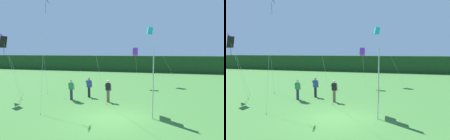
{
  "view_description": "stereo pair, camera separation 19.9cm",
  "coord_description": "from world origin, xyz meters",
  "views": [
    {
      "loc": [
        2.73,
        -10.61,
        3.85
      ],
      "look_at": [
        -0.61,
        2.91,
        2.51
      ],
      "focal_mm": 31.19,
      "sensor_mm": 36.0,
      "label": 1
    },
    {
      "loc": [
        2.92,
        -10.56,
        3.85
      ],
      "look_at": [
        -0.61,
        2.91,
        2.51
      ],
      "focal_mm": 31.19,
      "sensor_mm": 36.0,
      "label": 2
    }
  ],
  "objects": [
    {
      "name": "kite_blue_diamond_2",
      "position": [
        -4.67,
        1.02,
        6.91
      ],
      "size": [
        0.7,
        1.92,
        7.75
      ],
      "color": "brown",
      "rests_on": "ground"
    },
    {
      "name": "banner_flag",
      "position": [
        2.38,
        0.74,
        1.97
      ],
      "size": [
        0.06,
        1.03,
        4.11
      ],
      "color": "#B7B7BC",
      "rests_on": "ground"
    },
    {
      "name": "kite_purple_delta_1",
      "position": [
        -10.0,
        3.07,
        4.95
      ],
      "size": [
        1.47,
        1.32,
        5.43
      ],
      "color": "brown",
      "rests_on": "ground"
    },
    {
      "name": "kite_cyan_box_6",
      "position": [
        1.51,
        12.75,
        6.22
      ],
      "size": [
        3.71,
        2.59,
        6.66
      ],
      "color": "brown",
      "rests_on": "ground"
    },
    {
      "name": "person_near_banner",
      "position": [
        -1.03,
        3.39,
        0.9
      ],
      "size": [
        0.55,
        0.48,
        1.68
      ],
      "color": "brown",
      "rests_on": "ground"
    },
    {
      "name": "kite_purple_box_3",
      "position": [
        0.16,
        10.11,
        3.8
      ],
      "size": [
        0.49,
        1.76,
        4.24
      ],
      "color": "brown",
      "rests_on": "ground"
    },
    {
      "name": "person_mid_field",
      "position": [
        -4.07,
        3.4,
        0.85
      ],
      "size": [
        0.55,
        0.48,
        1.6
      ],
      "color": "#2D334C",
      "rests_on": "ground"
    },
    {
      "name": "distant_treeline",
      "position": [
        0.0,
        26.52,
        1.5
      ],
      "size": [
        80.0,
        2.4,
        3.01
      ],
      "primitive_type": "cube",
      "color": "#1E421E",
      "rests_on": "ground"
    },
    {
      "name": "person_far_left",
      "position": [
        -3.0,
        4.54,
        0.89
      ],
      "size": [
        0.55,
        0.48,
        1.67
      ],
      "color": "black",
      "rests_on": "ground"
    },
    {
      "name": "kite_black_diamond_5",
      "position": [
        -9.05,
        2.12,
        4.41
      ],
      "size": [
        1.29,
        0.67,
        5.03
      ],
      "color": "brown",
      "rests_on": "ground"
    },
    {
      "name": "ground_plane",
      "position": [
        0.0,
        0.0,
        0.0
      ],
      "size": [
        120.0,
        120.0,
        0.0
      ],
      "primitive_type": "plane",
      "color": "#3D7533"
    }
  ]
}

